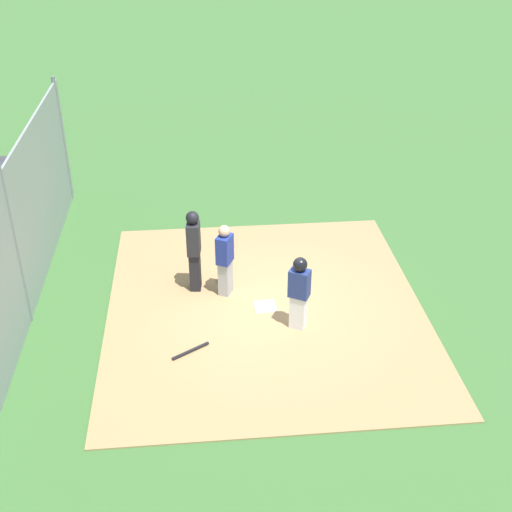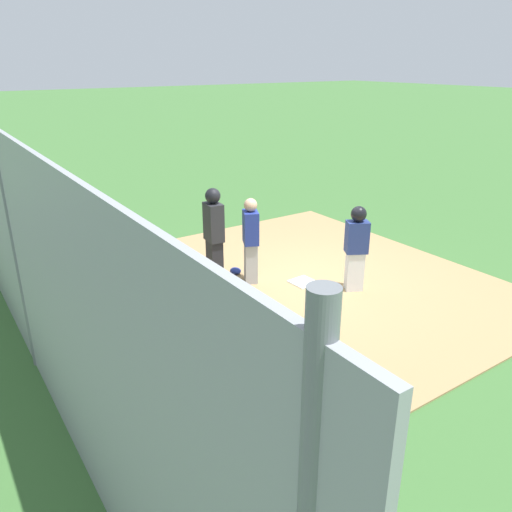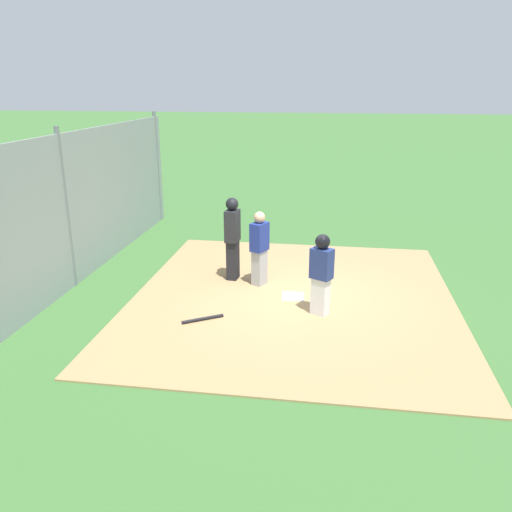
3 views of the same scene
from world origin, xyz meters
name	(u,v)px [view 2 (image 2 of 3)]	position (x,y,z in m)	size (l,w,h in m)	color
ground_plane	(303,284)	(0.00, 0.00, 0.00)	(140.00, 140.00, 0.00)	#3D6B33
dirt_infield	(303,283)	(0.00, 0.00, 0.01)	(7.20, 6.40, 0.03)	#A88456
home_plate	(303,282)	(0.00, 0.00, 0.04)	(0.44, 0.44, 0.02)	white
catcher	(251,240)	(-0.60, -0.78, 0.86)	(0.46, 0.40, 1.60)	#9E9EA3
umpire	(214,235)	(-0.84, -1.40, 1.00)	(0.41, 0.30, 1.82)	black
runner	(356,244)	(0.74, 0.56, 0.90)	(0.41, 0.46, 1.55)	silver
baseball_bat	(280,335)	(1.34, -1.54, 0.06)	(0.06, 0.06, 0.79)	black
catcher_mask	(236,271)	(-1.06, -0.82, 0.09)	(0.24, 0.20, 0.12)	navy
backstop_fence	(18,256)	(0.00, -4.72, 1.60)	(12.00, 0.10, 3.35)	#93999E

